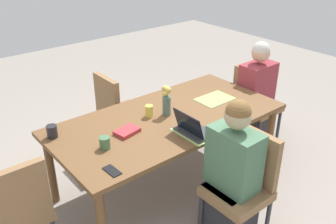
# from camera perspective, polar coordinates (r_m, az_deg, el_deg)

# --- Properties ---
(ground_plane) EXTENTS (10.00, 10.00, 0.00)m
(ground_plane) POSITION_cam_1_polar(r_m,az_deg,el_deg) (3.74, 0.00, -10.74)
(ground_plane) COLOR gray
(dining_table) EXTENTS (2.13, 1.05, 0.73)m
(dining_table) POSITION_cam_1_polar(r_m,az_deg,el_deg) (3.37, 0.00, -1.79)
(dining_table) COLOR brown
(dining_table) RESTS_ON ground_plane
(chair_head_left_left_near) EXTENTS (0.44, 0.44, 0.90)m
(chair_head_left_left_near) POSITION_cam_1_polar(r_m,az_deg,el_deg) (4.38, 13.09, 2.17)
(chair_head_left_left_near) COLOR olive
(chair_head_left_left_near) RESTS_ON ground_plane
(person_head_left_left_near) EXTENTS (0.40, 0.36, 1.19)m
(person_head_left_left_near) POSITION_cam_1_polar(r_m,az_deg,el_deg) (4.28, 13.40, 1.96)
(person_head_left_left_near) COLOR #2D2D33
(person_head_left_left_near) RESTS_ON ground_plane
(chair_far_left_mid) EXTENTS (0.44, 0.44, 0.90)m
(chair_far_left_mid) POSITION_cam_1_polar(r_m,az_deg,el_deg) (2.99, 11.69, -10.35)
(chair_far_left_mid) COLOR olive
(chair_far_left_mid) RESTS_ON ground_plane
(person_far_left_mid) EXTENTS (0.36, 0.40, 1.19)m
(person_far_left_mid) POSITION_cam_1_polar(r_m,az_deg,el_deg) (2.96, 9.90, -10.01)
(person_far_left_mid) COLOR #2D2D33
(person_far_left_mid) RESTS_ON ground_plane
(chair_near_left_far) EXTENTS (0.44, 0.44, 0.90)m
(chair_near_left_far) POSITION_cam_1_polar(r_m,az_deg,el_deg) (4.04, -7.86, 0.43)
(chair_near_left_far) COLOR olive
(chair_near_left_far) RESTS_ON ground_plane
(chair_head_right_right_near) EXTENTS (0.44, 0.44, 0.90)m
(chair_head_right_right_near) POSITION_cam_1_polar(r_m,az_deg,el_deg) (2.89, -22.44, -13.65)
(chair_head_right_right_near) COLOR olive
(chair_head_right_right_near) RESTS_ON ground_plane
(flower_vase) EXTENTS (0.09, 0.10, 0.28)m
(flower_vase) POSITION_cam_1_polar(r_m,az_deg,el_deg) (3.32, -0.24, 1.92)
(flower_vase) COLOR #4C6B60
(flower_vase) RESTS_ON dining_table
(placemat_head_left_left_near) EXTENTS (0.36, 0.26, 0.00)m
(placemat_head_left_left_near) POSITION_cam_1_polar(r_m,az_deg,el_deg) (3.71, 7.23, 2.05)
(placemat_head_left_left_near) COLOR #9EBC66
(placemat_head_left_left_near) RESTS_ON dining_table
(placemat_far_left_mid) EXTENTS (0.26, 0.36, 0.00)m
(placemat_far_left_mid) POSITION_cam_1_polar(r_m,az_deg,el_deg) (3.10, 4.21, -3.20)
(placemat_far_left_mid) COLOR #9EBC66
(placemat_far_left_mid) RESTS_ON dining_table
(laptop_far_left_mid) EXTENTS (0.22, 0.32, 0.21)m
(laptop_far_left_mid) POSITION_cam_1_polar(r_m,az_deg,el_deg) (3.06, 3.89, -2.66)
(laptop_far_left_mid) COLOR #38383D
(laptop_far_left_mid) RESTS_ON dining_table
(coffee_mug_near_left) EXTENTS (0.07, 0.07, 0.11)m
(coffee_mug_near_left) POSITION_cam_1_polar(r_m,az_deg,el_deg) (3.33, -2.95, 0.16)
(coffee_mug_near_left) COLOR #DBC64C
(coffee_mug_near_left) RESTS_ON dining_table
(coffee_mug_near_right) EXTENTS (0.09, 0.09, 0.10)m
(coffee_mug_near_right) POSITION_cam_1_polar(r_m,az_deg,el_deg) (2.90, -9.78, -4.72)
(coffee_mug_near_right) COLOR #47704C
(coffee_mug_near_right) RESTS_ON dining_table
(coffee_mug_centre_left) EXTENTS (0.09, 0.09, 0.11)m
(coffee_mug_centre_left) POSITION_cam_1_polar(r_m,az_deg,el_deg) (3.15, -17.55, -2.90)
(coffee_mug_centre_left) COLOR #232328
(coffee_mug_centre_left) RESTS_ON dining_table
(book_red_cover) EXTENTS (0.22, 0.17, 0.03)m
(book_red_cover) POSITION_cam_1_polar(r_m,az_deg,el_deg) (3.10, -6.38, -2.99)
(book_red_cover) COLOR #B73338
(book_red_cover) RESTS_ON dining_table
(phone_black) EXTENTS (0.08, 0.15, 0.01)m
(phone_black) POSITION_cam_1_polar(r_m,az_deg,el_deg) (2.66, -8.68, -9.00)
(phone_black) COLOR black
(phone_black) RESTS_ON dining_table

